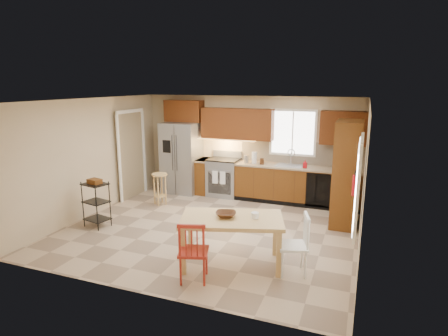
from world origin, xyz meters
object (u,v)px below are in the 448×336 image
dining_table (232,241)px  table_jar (255,217)px  range_stove (224,178)px  pantry (347,174)px  bar_stool (160,189)px  chair_red (194,250)px  table_bowl (226,217)px  chair_white (293,245)px  refrigerator (182,158)px  utility_cart (96,204)px  soap_bottle (305,164)px  fire_extinguisher (356,185)px

dining_table → table_jar: table_jar is taller
range_stove → pantry: 3.19m
bar_stool → chair_red: bearing=-67.2°
chair_red → table_jar: 1.08m
table_bowl → chair_red: bearing=-111.2°
chair_white → chair_red: bearing=101.0°
refrigerator → chair_red: bearing=-61.0°
chair_red → chair_white: same height
range_stove → chair_white: 4.14m
dining_table → chair_white: size_ratio=1.70×
chair_red → utility_cart: 2.96m
soap_bottle → chair_white: soap_bottle is taller
fire_extinguisher → chair_red: fire_extinguisher is taller
refrigerator → utility_cart: bearing=-99.3°
soap_bottle → bar_stool: soap_bottle is taller
utility_cart → refrigerator: bearing=93.5°
chair_red → bar_stool: 3.64m
fire_extinguisher → table_jar: fire_extinguisher is taller
refrigerator → chair_white: refrigerator is taller
utility_cart → chair_white: bearing=5.5°
soap_bottle → chair_red: soap_bottle is taller
soap_bottle → table_bowl: 3.43m
chair_red → bar_stool: (-2.23, 2.88, -0.09)m
dining_table → chair_red: (-0.35, -0.65, 0.08)m
range_stove → dining_table: bearing=-67.4°
fire_extinguisher → table_jar: (-1.40, -1.31, -0.30)m
soap_bottle → utility_cart: 4.62m
dining_table → bar_stool: size_ratio=2.10×
refrigerator → chair_white: (3.53, -3.33, -0.45)m
refrigerator → soap_bottle: size_ratio=9.53×
fire_extinguisher → table_bowl: bearing=-142.7°
table_jar → fire_extinguisher: bearing=43.0°
soap_bottle → chair_red: (-0.95, -4.01, -0.54)m
soap_bottle → bar_stool: (-3.18, -1.13, -0.62)m
dining_table → chair_red: chair_red is taller
range_stove → pantry: pantry is taller
pantry → chair_red: (-1.90, -3.11, -0.59)m
fire_extinguisher → chair_white: size_ratio=0.39×
table_bowl → range_stove: bearing=111.2°
chair_red → pantry: bearing=41.3°
chair_white → table_jar: chair_white is taller
pantry → chair_white: (-0.60, -2.41, -0.59)m
refrigerator → soap_bottle: 3.18m
fire_extinguisher → utility_cart: fire_extinguisher is taller
soap_bottle → fire_extinguisher: bearing=-59.5°
chair_white → refrigerator: bearing=29.4°
pantry → bar_stool: (-4.13, -0.23, -0.68)m
dining_table → table_bowl: size_ratio=4.94×
soap_bottle → chair_white: bearing=-83.9°
dining_table → utility_cart: 3.10m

